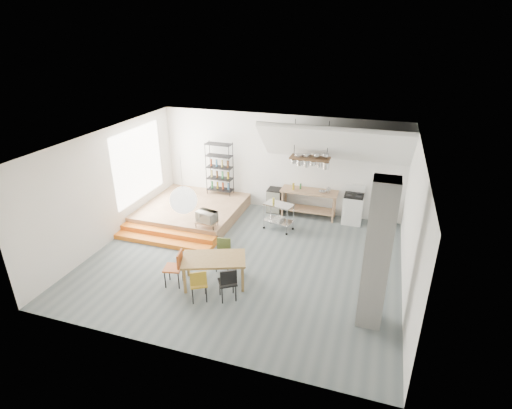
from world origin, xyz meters
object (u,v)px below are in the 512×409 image
(rolling_cart, at_px, (279,213))
(mini_fridge, at_px, (275,200))
(dining_table, at_px, (214,261))
(stove, at_px, (353,208))

(rolling_cart, height_order, mini_fridge, rolling_cart)
(rolling_cart, bearing_deg, dining_table, -88.78)
(dining_table, distance_m, mini_fridge, 4.45)
(dining_table, bearing_deg, stove, 36.72)
(dining_table, bearing_deg, rolling_cart, 56.55)
(stove, xyz_separation_m, dining_table, (-2.81, -4.39, 0.15))
(rolling_cart, relative_size, mini_fridge, 1.17)
(stove, height_order, dining_table, stove)
(stove, relative_size, dining_table, 0.70)
(stove, bearing_deg, rolling_cart, -150.27)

